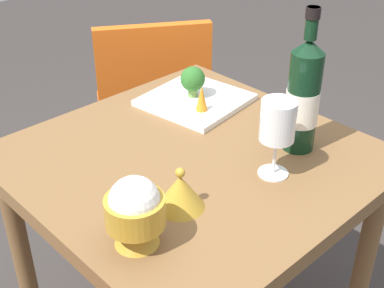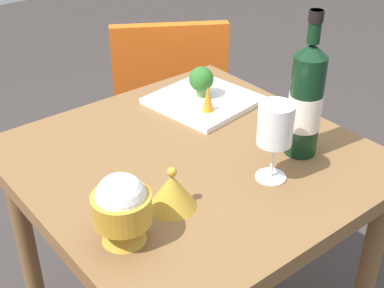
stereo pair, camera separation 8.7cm
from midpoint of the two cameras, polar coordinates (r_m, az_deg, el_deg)
dining_table at (r=1.30m, az=-1.93°, el=-5.30°), size 0.76×0.76×0.76m
chair_near_window at (r=2.00m, az=-5.47°, el=4.54°), size 0.55×0.55×0.85m
wine_bottle at (r=1.22m, az=9.86°, el=5.05°), size 0.08×0.08×0.34m
wine_glass at (r=1.11m, az=7.01°, el=2.23°), size 0.08×0.08×0.18m
rice_bowl at (r=0.96m, az=-8.76°, el=-7.19°), size 0.11×0.11×0.14m
rice_bowl_lid at (r=1.06m, az=-3.63°, el=-5.16°), size 0.10×0.10×0.09m
serving_plate at (r=1.47m, az=-1.34°, el=4.72°), size 0.28×0.28×0.02m
broccoli_floret at (r=1.45m, az=-1.65°, el=6.90°), size 0.07×0.07×0.09m
carrot_garnish_left at (r=1.38m, az=-0.77°, el=4.91°), size 0.03×0.03×0.07m
carrot_garnish_right at (r=1.52m, az=-1.76°, el=7.38°), size 0.03×0.03×0.06m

